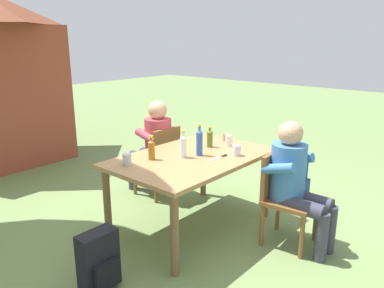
{
  "coord_description": "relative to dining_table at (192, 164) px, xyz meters",
  "views": [
    {
      "loc": [
        -2.66,
        -2.32,
        1.88
      ],
      "look_at": [
        0.0,
        0.0,
        0.89
      ],
      "focal_mm": 35.22,
      "sensor_mm": 36.0,
      "label": 1
    }
  ],
  "objects": [
    {
      "name": "bottle_clear",
      "position": [
        -0.09,
        0.03,
        0.2
      ],
      "size": [
        0.06,
        0.06,
        0.27
      ],
      "color": "white",
      "rests_on": "dining_table"
    },
    {
      "name": "person_in_white_shirt",
      "position": [
        0.36,
        0.93,
        -0.03
      ],
      "size": [
        0.47,
        0.62,
        1.18
      ],
      "color": "#B7424C",
      "rests_on": "ground_plane"
    },
    {
      "name": "ground_plane",
      "position": [
        0.0,
        0.0,
        -0.68
      ],
      "size": [
        24.0,
        24.0,
        0.0
      ],
      "primitive_type": "plane",
      "color": "#6B844C"
    },
    {
      "name": "backpack_by_far_side",
      "position": [
        1.39,
        -0.46,
        -0.46
      ],
      "size": [
        0.31,
        0.24,
        0.45
      ],
      "color": "#2D4784",
      "rests_on": "ground_plane"
    },
    {
      "name": "cup_glass",
      "position": [
        0.3,
        -0.32,
        0.14
      ],
      "size": [
        0.08,
        0.08,
        0.1
      ],
      "primitive_type": "cylinder",
      "color": "silver",
      "rests_on": "dining_table"
    },
    {
      "name": "chair_far_right",
      "position": [
        0.36,
        0.82,
        -0.19
      ],
      "size": [
        0.45,
        0.45,
        0.87
      ],
      "color": "brown",
      "rests_on": "ground_plane"
    },
    {
      "name": "chair_near_right",
      "position": [
        0.35,
        -0.82,
        -0.19
      ],
      "size": [
        0.48,
        0.48,
        0.87
      ],
      "color": "brown",
      "rests_on": "ground_plane"
    },
    {
      "name": "cup_white",
      "position": [
        0.52,
        -0.06,
        0.15
      ],
      "size": [
        0.07,
        0.07,
        0.12
      ],
      "primitive_type": "cylinder",
      "color": "white",
      "rests_on": "dining_table"
    },
    {
      "name": "table_knife",
      "position": [
        0.13,
        -0.24,
        0.09
      ],
      "size": [
        0.24,
        0.04,
        0.01
      ],
      "color": "silver",
      "rests_on": "dining_table"
    },
    {
      "name": "backpack_by_near_side",
      "position": [
        -1.21,
        -0.11,
        -0.46
      ],
      "size": [
        0.31,
        0.21,
        0.47
      ],
      "color": "black",
      "rests_on": "ground_plane"
    },
    {
      "name": "bottle_olive",
      "position": [
        0.36,
        0.06,
        0.19
      ],
      "size": [
        0.06,
        0.06,
        0.22
      ],
      "color": "#566623",
      "rests_on": "dining_table"
    },
    {
      "name": "person_in_plaid_shirt",
      "position": [
        0.36,
        -0.93,
        -0.03
      ],
      "size": [
        0.47,
        0.62,
        1.18
      ],
      "color": "#3D70B2",
      "rests_on": "ground_plane"
    },
    {
      "name": "cup_steel",
      "position": [
        -0.6,
        0.26,
        0.14
      ],
      "size": [
        0.08,
        0.08,
        0.11
      ],
      "primitive_type": "cylinder",
      "color": "#B2B7BC",
      "rests_on": "dining_table"
    },
    {
      "name": "dining_table",
      "position": [
        0.0,
        0.0,
        0.0
      ],
      "size": [
        1.6,
        1.04,
        0.77
      ],
      "color": "#A37547",
      "rests_on": "ground_plane"
    },
    {
      "name": "bottle_amber",
      "position": [
        -0.34,
        0.21,
        0.19
      ],
      "size": [
        0.06,
        0.06,
        0.24
      ],
      "color": "#996019",
      "rests_on": "dining_table"
    },
    {
      "name": "cup_terracotta",
      "position": [
        0.68,
        0.08,
        0.13
      ],
      "size": [
        0.08,
        0.08,
        0.08
      ],
      "primitive_type": "cylinder",
      "color": "#BC6B47",
      "rests_on": "dining_table"
    },
    {
      "name": "bottle_blue",
      "position": [
        0.06,
        -0.04,
        0.23
      ],
      "size": [
        0.06,
        0.06,
        0.32
      ],
      "color": "#2D56A3",
      "rests_on": "dining_table"
    }
  ]
}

